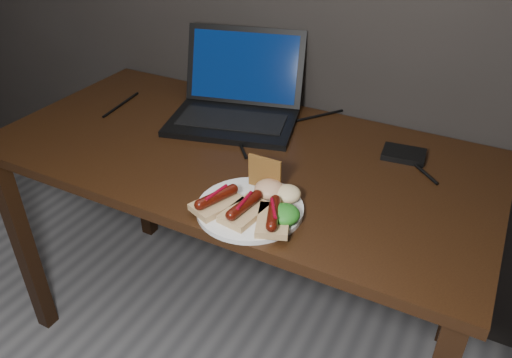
{
  "coord_description": "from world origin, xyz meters",
  "views": [
    {
      "loc": [
        0.61,
        0.33,
        1.44
      ],
      "look_at": [
        0.17,
        1.17,
        0.82
      ],
      "focal_mm": 35.0,
      "sensor_mm": 36.0,
      "label": 1
    }
  ],
  "objects": [
    {
      "name": "hard_drive",
      "position": [
        0.42,
        1.56,
        0.76
      ],
      "size": [
        0.12,
        0.09,
        0.02
      ],
      "primitive_type": "cube",
      "rotation": [
        0.0,
        0.0,
        0.11
      ],
      "color": "black",
      "rests_on": "desk"
    },
    {
      "name": "bread_sausage_left",
      "position": [
        0.1,
        1.11,
        0.78
      ],
      "size": [
        0.11,
        0.13,
        0.04
      ],
      "color": "tan",
      "rests_on": "plate"
    },
    {
      "name": "desk",
      "position": [
        0.0,
        1.38,
        0.66
      ],
      "size": [
        1.4,
        0.7,
        0.75
      ],
      "color": "black",
      "rests_on": "ground"
    },
    {
      "name": "salad_greens",
      "position": [
        0.26,
        1.13,
        0.78
      ],
      "size": [
        0.07,
        0.07,
        0.04
      ],
      "primitive_type": "ellipsoid",
      "color": "#115513",
      "rests_on": "plate"
    },
    {
      "name": "laptop",
      "position": [
        -0.11,
        1.56,
        0.8
      ],
      "size": [
        0.45,
        0.42,
        0.25
      ],
      "color": "black",
      "rests_on": "desk"
    },
    {
      "name": "plate",
      "position": [
        0.17,
        1.14,
        0.76
      ],
      "size": [
        0.31,
        0.31,
        0.01
      ],
      "primitive_type": "cylinder",
      "rotation": [
        0.0,
        0.0,
        -0.32
      ],
      "color": "silver",
      "rests_on": "desk"
    },
    {
      "name": "bread_sausage_right",
      "position": [
        0.24,
        1.11,
        0.78
      ],
      "size": [
        0.11,
        0.13,
        0.04
      ],
      "color": "tan",
      "rests_on": "plate"
    },
    {
      "name": "desk_cables",
      "position": [
        -0.01,
        1.52,
        0.75
      ],
      "size": [
        1.04,
        0.43,
        0.01
      ],
      "color": "black",
      "rests_on": "desk"
    },
    {
      "name": "bread_sausage_center",
      "position": [
        0.17,
        1.11,
        0.78
      ],
      "size": [
        0.09,
        0.12,
        0.04
      ],
      "color": "tan",
      "rests_on": "plate"
    },
    {
      "name": "coleslaw_mound",
      "position": [
        0.23,
        1.21,
        0.78
      ],
      "size": [
        0.06,
        0.06,
        0.04
      ],
      "primitive_type": "ellipsoid",
      "color": "beige",
      "rests_on": "plate"
    },
    {
      "name": "salsa_mound",
      "position": [
        0.19,
        1.2,
        0.78
      ],
      "size": [
        0.07,
        0.07,
        0.04
      ],
      "primitive_type": "ellipsoid",
      "color": "maroon",
      "rests_on": "plate"
    },
    {
      "name": "crispbread",
      "position": [
        0.16,
        1.23,
        0.8
      ],
      "size": [
        0.09,
        0.01,
        0.08
      ],
      "primitive_type": "cube",
      "color": "brown",
      "rests_on": "plate"
    }
  ]
}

